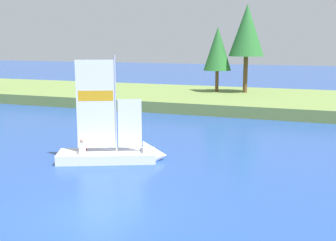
# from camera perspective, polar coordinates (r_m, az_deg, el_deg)

# --- Properties ---
(ground_plane) EXTENTS (200.00, 200.00, 0.00)m
(ground_plane) POSITION_cam_1_polar(r_m,az_deg,el_deg) (14.30, -10.18, -12.45)
(ground_plane) COLOR #234793
(shore_bank) EXTENTS (80.00, 13.96, 0.91)m
(shore_bank) POSITION_cam_1_polar(r_m,az_deg,el_deg) (38.68, 9.96, 2.78)
(shore_bank) COLOR olive
(shore_bank) RESTS_ON ground
(shoreline_tree_midleft) EXTENTS (2.63, 2.63, 6.18)m
(shoreline_tree_midleft) POSITION_cam_1_polar(r_m,az_deg,el_deg) (40.53, 6.78, 9.67)
(shoreline_tree_midleft) COLOR brown
(shoreline_tree_midleft) RESTS_ON shore_bank
(shoreline_tree_centre) EXTENTS (3.27, 3.27, 8.21)m
(shoreline_tree_centre) POSITION_cam_1_polar(r_m,az_deg,el_deg) (40.37, 10.70, 11.94)
(shoreline_tree_centre) COLOR brown
(shoreline_tree_centre) RESTS_ON shore_bank
(sailboat) EXTENTS (5.33, 3.46, 5.49)m
(sailboat) POSITION_cam_1_polar(r_m,az_deg,el_deg) (20.11, -5.89, -4.43)
(sailboat) COLOR white
(sailboat) RESTS_ON ground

